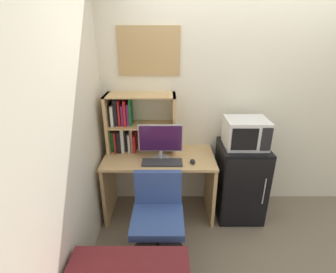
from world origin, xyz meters
The scene contains 11 objects.
wall_back centered at (0.40, 0.02, 1.30)m, with size 6.40×0.04×2.60m, color silver.
wall_left centered at (-1.62, -1.60, 1.30)m, with size 0.04×4.40×2.60m, color silver.
desk centered at (-0.94, -0.31, 0.53)m, with size 1.22×0.62×0.76m.
hutch_bookshelf centered at (-1.26, -0.13, 1.09)m, with size 0.77×0.30×0.66m.
monitor centered at (-0.92, -0.39, 0.98)m, with size 0.47×0.20×0.40m.
keyboard centered at (-0.90, -0.47, 0.77)m, with size 0.42×0.16×0.02m, color #333338.
computer_mouse centered at (-0.58, -0.47, 0.78)m, with size 0.05×0.09×0.04m, color black.
mini_fridge centered at (-0.01, -0.31, 0.44)m, with size 0.51×0.56×0.88m.
microwave centered at (-0.01, -0.30, 1.04)m, with size 0.44×0.36×0.31m.
desk_chair centered at (-0.94, -0.94, 0.37)m, with size 0.54×0.54×0.84m.
wall_corkboard centered at (-1.04, -0.01, 1.85)m, with size 0.66×0.02×0.50m, color tan.
Camera 1 is at (-0.84, -2.82, 2.04)m, focal length 27.06 mm.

